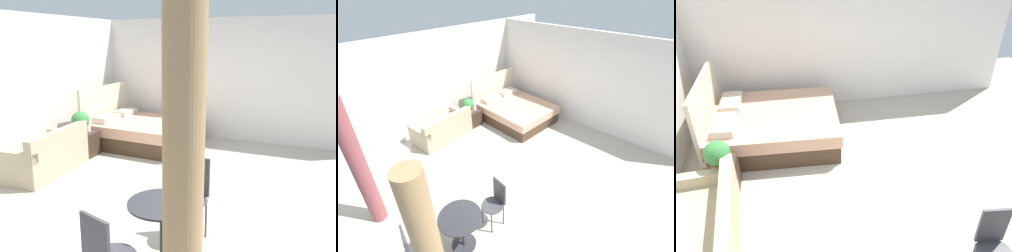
% 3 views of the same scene
% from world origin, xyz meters
% --- Properties ---
extents(ground_plane, '(8.89, 9.20, 0.02)m').
position_xyz_m(ground_plane, '(0.00, 0.00, -0.01)').
color(ground_plane, '#B2A899').
extents(wall_back, '(8.89, 0.12, 2.66)m').
position_xyz_m(wall_back, '(0.00, 3.10, 1.33)').
color(wall_back, silver).
rests_on(wall_back, ground).
extents(wall_right, '(0.12, 6.20, 2.66)m').
position_xyz_m(wall_right, '(2.94, 0.00, 1.33)').
color(wall_right, silver).
rests_on(wall_right, ground).
extents(bed, '(1.79, 2.18, 1.22)m').
position_xyz_m(bed, '(1.75, 1.67, 0.29)').
color(bed, '#473323').
rests_on(bed, ground).
extents(couch, '(1.56, 0.90, 0.76)m').
position_xyz_m(couch, '(-0.36, 2.40, 0.27)').
color(couch, tan).
rests_on(couch, ground).
extents(nightstand, '(0.49, 0.42, 0.47)m').
position_xyz_m(nightstand, '(0.58, 2.33, 0.23)').
color(nightstand, '#38281E').
rests_on(nightstand, ground).
extents(potted_plant, '(0.34, 0.34, 0.44)m').
position_xyz_m(potted_plant, '(0.48, 2.30, 0.71)').
color(potted_plant, '#935B3D').
rests_on(potted_plant, nightstand).
extents(vase, '(0.14, 0.14, 0.23)m').
position_xyz_m(vase, '(0.70, 2.32, 0.58)').
color(vase, silver).
rests_on(vase, nightstand).
extents(balcony_table, '(0.67, 0.67, 0.71)m').
position_xyz_m(balcony_table, '(-1.98, -0.48, 0.50)').
color(balcony_table, '#2D2D33').
rests_on(balcony_table, ground).
extents(cafe_chair_near_window, '(0.41, 0.41, 0.93)m').
position_xyz_m(cafe_chair_near_window, '(-1.29, -0.56, 0.56)').
color(cafe_chair_near_window, '#3F3F44').
rests_on(cafe_chair_near_window, ground).
extents(cafe_chair_near_couch, '(0.51, 0.51, 0.89)m').
position_xyz_m(cafe_chair_near_couch, '(-2.66, -0.28, 0.53)').
color(cafe_chair_near_couch, '#3F3F44').
rests_on(cafe_chair_near_couch, ground).
extents(curtain_right, '(0.25, 0.25, 2.42)m').
position_xyz_m(curtain_right, '(-2.69, 1.08, 1.21)').
color(curtain_right, '#994C51').
rests_on(curtain_right, ground).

